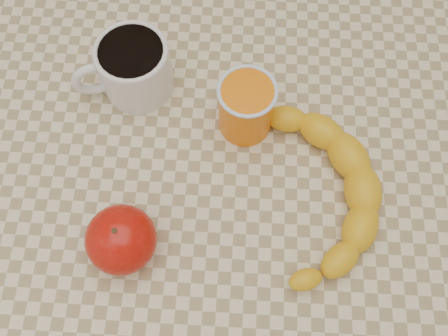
# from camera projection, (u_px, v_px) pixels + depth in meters

# --- Properties ---
(ground) EXTENTS (3.00, 3.00, 0.00)m
(ground) POSITION_uv_depth(u_px,v_px,m) (224.00, 276.00, 1.36)
(ground) COLOR tan
(ground) RESTS_ON ground
(table) EXTENTS (0.80, 0.80, 0.75)m
(table) POSITION_uv_depth(u_px,v_px,m) (224.00, 195.00, 0.75)
(table) COLOR beige
(table) RESTS_ON ground
(coffee_mug) EXTENTS (0.15, 0.13, 0.08)m
(coffee_mug) POSITION_uv_depth(u_px,v_px,m) (133.00, 67.00, 0.68)
(coffee_mug) COLOR silver
(coffee_mug) RESTS_ON table
(orange_juice_glass) EXTENTS (0.08, 0.08, 0.09)m
(orange_juice_glass) POSITION_uv_depth(u_px,v_px,m) (246.00, 107.00, 0.65)
(orange_juice_glass) COLOR orange
(orange_juice_glass) RESTS_ON table
(apple) EXTENTS (0.10, 0.10, 0.08)m
(apple) POSITION_uv_depth(u_px,v_px,m) (121.00, 240.00, 0.59)
(apple) COLOR #A10805
(apple) RESTS_ON table
(banana) EXTENTS (0.30, 0.36, 0.05)m
(banana) POSITION_uv_depth(u_px,v_px,m) (312.00, 190.00, 0.63)
(banana) COLOR gold
(banana) RESTS_ON table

